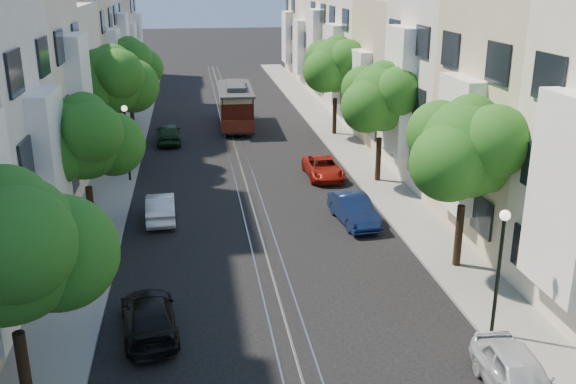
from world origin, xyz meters
name	(u,v)px	position (x,y,z in m)	size (l,w,h in m)	color
ground	(236,150)	(0.00, 28.00, 0.00)	(200.00, 200.00, 0.00)	black
sidewalk_east	(345,145)	(7.25, 28.00, 0.06)	(2.50, 80.00, 0.12)	gray
sidewalk_west	(123,153)	(-7.25, 28.00, 0.06)	(2.50, 80.00, 0.12)	gray
rail_left	(228,150)	(-0.55, 28.00, 0.01)	(0.06, 80.00, 0.02)	gray
rail_slot	(236,150)	(0.00, 28.00, 0.01)	(0.06, 80.00, 0.02)	gray
rail_right	(245,149)	(0.55, 28.00, 0.01)	(0.06, 80.00, 0.02)	gray
lane_line	(236,150)	(0.00, 28.00, 0.00)	(0.08, 80.00, 0.01)	tan
townhouses_east	(416,66)	(11.87, 27.91, 5.18)	(7.75, 72.00, 12.00)	beige
townhouses_west	(37,76)	(-11.87, 27.91, 5.08)	(7.75, 72.00, 11.76)	silver
tree_e_b	(468,151)	(7.26, 8.98, 4.73)	(4.93, 4.08, 6.68)	black
tree_e_c	(382,99)	(7.26, 19.98, 4.60)	(4.84, 3.99, 6.52)	black
tree_e_d	(337,66)	(7.26, 30.98, 4.87)	(5.01, 4.16, 6.85)	black
tree_w_a	(8,252)	(-7.14, 1.98, 4.73)	(4.93, 4.08, 6.68)	black
tree_w_b	(85,141)	(-7.14, 13.98, 4.40)	(4.72, 3.87, 6.27)	black
tree_w_c	(112,82)	(-7.14, 24.98, 5.07)	(5.13, 4.28, 7.09)	black
tree_w_d	(129,65)	(-7.14, 35.98, 4.60)	(4.84, 3.99, 6.52)	black
lamp_east	(500,255)	(6.30, 4.00, 2.85)	(0.32, 0.32, 4.16)	black
lamp_west	(126,132)	(-6.30, 22.00, 2.85)	(0.32, 0.32, 4.16)	black
cable_car	(236,103)	(0.50, 34.69, 1.76)	(2.64, 7.80, 2.97)	black
parked_car_e_near	(518,376)	(5.60, 1.03, 0.65)	(1.54, 3.82, 1.30)	silver
parked_car_e_mid	(354,210)	(4.40, 14.22, 0.64)	(1.36, 3.91, 1.29)	#0B183B
parked_car_e_far	(323,168)	(4.40, 21.27, 0.56)	(1.87, 4.05, 1.12)	maroon
parked_car_w_near	(149,316)	(-4.40, 5.86, 0.59)	(1.66, 4.09, 1.19)	black
parked_car_w_mid	(161,207)	(-4.40, 15.96, 0.61)	(1.30, 3.73, 1.23)	silver
parked_car_w_far	(168,133)	(-4.40, 30.41, 0.68)	(1.60, 3.98, 1.35)	black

